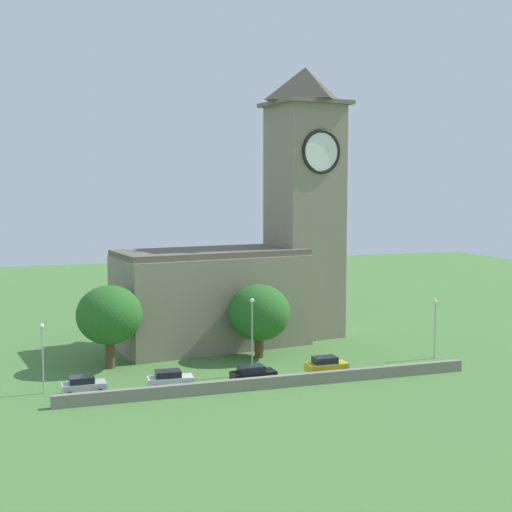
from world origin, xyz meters
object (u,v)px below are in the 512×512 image
at_px(streetlamp_central, 435,319).
at_px(tree_riverside_east, 109,315).
at_px(tree_by_tower, 259,313).
at_px(car_white, 170,379).
at_px(car_yellow, 326,365).
at_px(car_silver, 83,385).
at_px(streetlamp_west_mid, 252,325).
at_px(church, 252,255).
at_px(car_black, 253,374).
at_px(streetlamp_west_end, 42,347).

height_order(streetlamp_central, tree_riverside_east, tree_riverside_east).
bearing_deg(tree_riverside_east, tree_by_tower, -1.60).
distance_m(car_white, car_yellow, 16.16).
bearing_deg(car_silver, car_white, -3.94).
bearing_deg(tree_riverside_east, streetlamp_west_mid, -28.94).
xyz_separation_m(car_yellow, tree_by_tower, (-4.20, 9.03, 4.14)).
xyz_separation_m(streetlamp_west_mid, tree_by_tower, (3.08, 6.92, -0.10)).
bearing_deg(streetlamp_west_mid, streetlamp_central, 0.92).
distance_m(tree_riverside_east, tree_by_tower, 16.43).
height_order(church, streetlamp_west_mid, church).
xyz_separation_m(car_white, car_yellow, (16.16, -0.07, 0.06)).
relative_size(church, car_silver, 8.39).
height_order(car_silver, car_white, car_white).
xyz_separation_m(church, tree_riverside_east, (-18.47, -8.32, -5.09)).
bearing_deg(car_black, tree_riverside_east, 142.10).
height_order(streetlamp_central, tree_by_tower, tree_by_tower).
xyz_separation_m(car_black, car_yellow, (7.99, 0.34, 0.10)).
relative_size(car_yellow, tree_by_tower, 0.51).
bearing_deg(car_black, streetlamp_central, 7.19).
bearing_deg(church, streetlamp_central, -43.19).
height_order(streetlamp_west_end, tree_by_tower, tree_by_tower).
relative_size(car_silver, tree_by_tower, 0.49).
bearing_deg(car_black, church, 72.14).
relative_size(car_silver, tree_riverside_east, 0.46).
distance_m(car_yellow, tree_by_tower, 10.78).
height_order(car_white, tree_by_tower, tree_by_tower).
bearing_deg(streetlamp_central, car_white, -175.50).
xyz_separation_m(streetlamp_west_end, tree_riverside_east, (6.99, 7.52, 1.23)).
relative_size(car_white, car_yellow, 1.04).
height_order(car_yellow, tree_riverside_east, tree_riverside_east).
relative_size(streetlamp_west_mid, tree_riverside_east, 0.90).
distance_m(church, car_white, 24.67).
height_order(streetlamp_west_end, tree_riverside_east, tree_riverside_east).
height_order(church, streetlamp_central, church).
bearing_deg(car_white, tree_riverside_east, 115.33).
bearing_deg(car_black, car_white, 177.12).
bearing_deg(church, car_yellow, -83.14).
distance_m(car_silver, streetlamp_west_mid, 17.46).
height_order(car_white, car_black, car_white).
bearing_deg(tree_riverside_east, car_white, -64.67).
relative_size(streetlamp_west_end, tree_riverside_east, 0.75).
relative_size(car_yellow, streetlamp_central, 0.64).
xyz_separation_m(car_yellow, tree_riverside_east, (-20.62, 9.48, 4.72)).
bearing_deg(car_silver, car_yellow, -1.46).
bearing_deg(streetlamp_west_mid, church, 71.89).
bearing_deg(tree_by_tower, car_black, -112.02).
height_order(church, streetlamp_west_end, church).
xyz_separation_m(streetlamp_west_mid, tree_riverside_east, (-13.34, 7.38, 0.48)).
distance_m(church, streetlamp_west_mid, 17.43).
relative_size(car_silver, car_black, 0.91).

